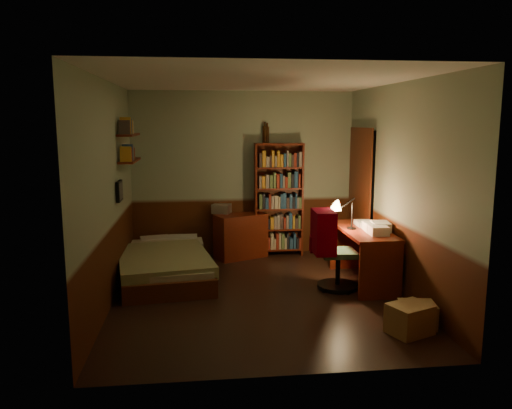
{
  "coord_description": "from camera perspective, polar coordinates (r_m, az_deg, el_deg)",
  "views": [
    {
      "loc": [
        -0.72,
        -5.87,
        2.13
      ],
      "look_at": [
        0.0,
        0.25,
        1.1
      ],
      "focal_mm": 35.0,
      "sensor_mm": 36.0,
      "label": 1
    }
  ],
  "objects": [
    {
      "name": "cardboard_box_b",
      "position": [
        5.62,
        17.92,
        -11.88
      ],
      "size": [
        0.41,
        0.36,
        0.26
      ],
      "primitive_type": "cube",
      "rotation": [
        0.0,
        0.0,
        -0.17
      ],
      "color": "olive",
      "rests_on": "ground"
    },
    {
      "name": "mini_stereo",
      "position": [
        7.89,
        -3.96,
        -0.48
      ],
      "size": [
        0.33,
        0.3,
        0.15
      ],
      "primitive_type": "cube",
      "rotation": [
        0.0,
        0.0,
        -0.4
      ],
      "color": "#B2B2B7",
      "rests_on": "dresser"
    },
    {
      "name": "door_trim",
      "position": [
        7.65,
        11.71,
        0.79
      ],
      "size": [
        0.02,
        0.98,
        2.08
      ],
      "primitive_type": "cube",
      "color": "#471D0D",
      "rests_on": "ground"
    },
    {
      "name": "floor",
      "position": [
        6.29,
        0.27,
        -10.4
      ],
      "size": [
        3.5,
        4.0,
        0.02
      ],
      "primitive_type": "cube",
      "color": "black",
      "rests_on": "ground"
    },
    {
      "name": "paper_stack",
      "position": [
        6.65,
        14.06,
        -2.45
      ],
      "size": [
        0.25,
        0.32,
        0.12
      ],
      "primitive_type": "cube",
      "rotation": [
        0.0,
        0.0,
        -0.12
      ],
      "color": "silver",
      "rests_on": "desk"
    },
    {
      "name": "cardboard_box_a",
      "position": [
        5.41,
        17.16,
        -12.4
      ],
      "size": [
        0.5,
        0.46,
        0.31
      ],
      "primitive_type": "cube",
      "rotation": [
        0.0,
        0.0,
        0.4
      ],
      "color": "olive",
      "rests_on": "ground"
    },
    {
      "name": "wall_left",
      "position": [
        6.02,
        -16.59,
        1.17
      ],
      "size": [
        0.02,
        4.0,
        2.6
      ],
      "primitive_type": "cube",
      "color": "gray",
      "rests_on": "ground"
    },
    {
      "name": "office_chair",
      "position": [
        6.49,
        9.38,
        -5.69
      ],
      "size": [
        0.46,
        0.41,
        0.89
      ],
      "primitive_type": "cube",
      "rotation": [
        0.0,
        0.0,
        -0.04
      ],
      "color": "#315537",
      "rests_on": "ground"
    },
    {
      "name": "wall_right",
      "position": [
        6.43,
        16.06,
        1.69
      ],
      "size": [
        0.02,
        4.0,
        2.6
      ],
      "primitive_type": "cube",
      "color": "gray",
      "rests_on": "ground"
    },
    {
      "name": "bottle_left",
      "position": [
        7.9,
        1.0,
        8.01
      ],
      "size": [
        0.08,
        0.08,
        0.27
      ],
      "primitive_type": "cylinder",
      "rotation": [
        0.0,
        0.0,
        -0.1
      ],
      "color": "black",
      "rests_on": "bookshelf"
    },
    {
      "name": "red_jacket",
      "position": [
        6.1,
        8.06,
        0.27
      ],
      "size": [
        0.27,
        0.47,
        0.55
      ],
      "primitive_type": "cube",
      "rotation": [
        0.0,
        0.0,
        -0.05
      ],
      "color": "maroon",
      "rests_on": "office_chair"
    },
    {
      "name": "bottle_right",
      "position": [
        7.91,
        1.28,
        7.97
      ],
      "size": [
        0.09,
        0.09,
        0.26
      ],
      "primitive_type": "cylinder",
      "rotation": [
        0.0,
        0.0,
        0.33
      ],
      "color": "black",
      "rests_on": "bookshelf"
    },
    {
      "name": "wall_front",
      "position": [
        4.02,
        3.75,
        -2.47
      ],
      "size": [
        3.5,
        0.02,
        2.6
      ],
      "primitive_type": "cube",
      "color": "gray",
      "rests_on": "ground"
    },
    {
      "name": "wall_shelf_upper",
      "position": [
        7.04,
        -14.35,
        7.73
      ],
      "size": [
        0.2,
        0.9,
        0.03
      ],
      "primitive_type": "cube",
      "color": "#54180B",
      "rests_on": "wall_left"
    },
    {
      "name": "framed_picture",
      "position": [
        6.61,
        -15.35,
        1.49
      ],
      "size": [
        0.04,
        0.32,
        0.26
      ],
      "primitive_type": "cube",
      "color": "black",
      "rests_on": "wall_left"
    },
    {
      "name": "doorway",
      "position": [
        7.66,
        11.96,
        0.79
      ],
      "size": [
        0.06,
        0.9,
        2.0
      ],
      "primitive_type": "cube",
      "color": "black",
      "rests_on": "ground"
    },
    {
      "name": "wall_shelf_lower",
      "position": [
        7.05,
        -14.23,
        4.89
      ],
      "size": [
        0.2,
        0.9,
        0.03
      ],
      "primitive_type": "cube",
      "color": "#54180B",
      "rests_on": "wall_left"
    },
    {
      "name": "dresser",
      "position": [
        7.87,
        -1.76,
        -3.61
      ],
      "size": [
        0.87,
        0.68,
        0.69
      ],
      "primitive_type": "cube",
      "rotation": [
        0.0,
        0.0,
        0.42
      ],
      "color": "#54180B",
      "rests_on": "ground"
    },
    {
      "name": "desk",
      "position": [
        6.8,
        12.12,
        -5.78
      ],
      "size": [
        0.56,
        1.36,
        0.73
      ],
      "primitive_type": "cube",
      "rotation": [
        0.0,
        0.0,
        0.0
      ],
      "color": "#54180B",
      "rests_on": "ground"
    },
    {
      "name": "desk_lamp",
      "position": [
        6.65,
        10.93,
        -0.61
      ],
      "size": [
        0.2,
        0.2,
        0.51
      ],
      "primitive_type": "cone",
      "rotation": [
        0.0,
        0.0,
        -0.4
      ],
      "color": "black",
      "rests_on": "desk"
    },
    {
      "name": "bed",
      "position": [
        7.05,
        -10.35,
        -5.64
      ],
      "size": [
        1.35,
        2.2,
        0.62
      ],
      "primitive_type": "cube",
      "rotation": [
        0.0,
        0.0,
        0.12
      ],
      "color": "#5C733C",
      "rests_on": "ground"
    },
    {
      "name": "ceiling",
      "position": [
        5.94,
        0.29,
        14.12
      ],
      "size": [
        3.5,
        4.0,
        0.02
      ],
      "primitive_type": "cube",
      "color": "silver",
      "rests_on": "wall_back"
    },
    {
      "name": "bookshelf",
      "position": [
        7.92,
        2.63,
        0.52
      ],
      "size": [
        0.78,
        0.28,
        1.79
      ],
      "primitive_type": "cube",
      "rotation": [
        0.0,
        0.0,
        -0.05
      ],
      "color": "#54180B",
      "rests_on": "ground"
    },
    {
      "name": "wall_back",
      "position": [
        7.96,
        -1.47,
        3.5
      ],
      "size": [
        3.5,
        0.02,
        2.6
      ],
      "primitive_type": "cube",
      "color": "gray",
      "rests_on": "ground"
    }
  ]
}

